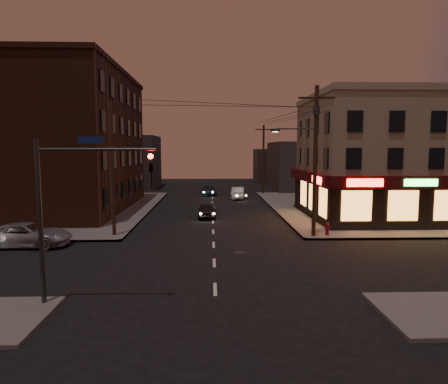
{
  "coord_description": "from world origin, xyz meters",
  "views": [
    {
      "loc": [
        -0.17,
        -20.62,
        6.02
      ],
      "look_at": [
        0.7,
        5.42,
        3.2
      ],
      "focal_mm": 32.0,
      "sensor_mm": 36.0,
      "label": 1
    }
  ],
  "objects_px": {
    "suv_cross": "(28,235)",
    "sedan_mid": "(238,193)",
    "sedan_far": "(209,190)",
    "sedan_near": "(207,210)",
    "fire_hydrant": "(327,228)"
  },
  "relations": [
    {
      "from": "sedan_mid",
      "to": "fire_hydrant",
      "type": "xyz_separation_m",
      "value": [
        4.69,
        -21.23,
        -0.11
      ]
    },
    {
      "from": "sedan_far",
      "to": "fire_hydrant",
      "type": "relative_size",
      "value": 5.7
    },
    {
      "from": "sedan_near",
      "to": "sedan_mid",
      "type": "xyz_separation_m",
      "value": [
        3.61,
        13.14,
        0.05
      ]
    },
    {
      "from": "sedan_mid",
      "to": "sedan_far",
      "type": "xyz_separation_m",
      "value": [
        -3.52,
        4.0,
        -0.02
      ]
    },
    {
      "from": "suv_cross",
      "to": "sedan_near",
      "type": "relative_size",
      "value": 1.36
    },
    {
      "from": "sedan_near",
      "to": "sedan_far",
      "type": "distance_m",
      "value": 17.14
    },
    {
      "from": "suv_cross",
      "to": "sedan_near",
      "type": "height_order",
      "value": "suv_cross"
    },
    {
      "from": "suv_cross",
      "to": "sedan_mid",
      "type": "relative_size",
      "value": 1.22
    },
    {
      "from": "sedan_near",
      "to": "fire_hydrant",
      "type": "distance_m",
      "value": 11.59
    },
    {
      "from": "sedan_near",
      "to": "fire_hydrant",
      "type": "xyz_separation_m",
      "value": [
        8.3,
        -8.09,
        -0.06
      ]
    },
    {
      "from": "sedan_mid",
      "to": "fire_hydrant",
      "type": "height_order",
      "value": "sedan_mid"
    },
    {
      "from": "sedan_mid",
      "to": "fire_hydrant",
      "type": "relative_size",
      "value": 5.18
    },
    {
      "from": "suv_cross",
      "to": "fire_hydrant",
      "type": "xyz_separation_m",
      "value": [
        19.32,
        2.0,
        -0.13
      ]
    },
    {
      "from": "sedan_mid",
      "to": "sedan_far",
      "type": "height_order",
      "value": "sedan_mid"
    },
    {
      "from": "sedan_mid",
      "to": "sedan_far",
      "type": "distance_m",
      "value": 5.33
    }
  ]
}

